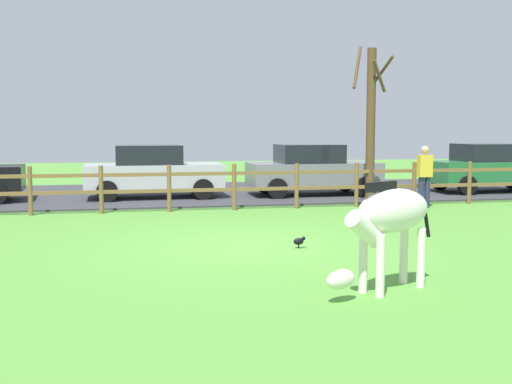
# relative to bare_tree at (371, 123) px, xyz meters

# --- Properties ---
(ground_plane) EXTENTS (60.00, 60.00, 0.00)m
(ground_plane) POSITION_rel_bare_tree_xyz_m (-4.33, -5.08, -2.24)
(ground_plane) COLOR #549338
(parking_asphalt) EXTENTS (28.00, 7.40, 0.05)m
(parking_asphalt) POSITION_rel_bare_tree_xyz_m (-4.33, 4.22, -2.21)
(parking_asphalt) COLOR #38383D
(parking_asphalt) RESTS_ON ground_plane
(paddock_fence) EXTENTS (21.68, 0.11, 1.19)m
(paddock_fence) POSITION_rel_bare_tree_xyz_m (-4.55, -0.08, -1.57)
(paddock_fence) COLOR brown
(paddock_fence) RESTS_ON ground_plane
(bare_tree) EXTENTS (1.12, 0.98, 4.31)m
(bare_tree) POSITION_rel_bare_tree_xyz_m (0.00, 0.00, 0.00)
(bare_tree) COLOR #513A23
(bare_tree) RESTS_ON ground_plane
(zebra) EXTENTS (1.79, 1.10, 1.41)m
(zebra) POSITION_rel_bare_tree_xyz_m (-3.17, -8.47, -1.31)
(zebra) COLOR white
(zebra) RESTS_ON ground_plane
(crow_on_grass) EXTENTS (0.21, 0.10, 0.20)m
(crow_on_grass) POSITION_rel_bare_tree_xyz_m (-3.49, -5.44, -2.11)
(crow_on_grass) COLOR black
(crow_on_grass) RESTS_ON ground_plane
(parked_car_silver) EXTENTS (4.04, 1.96, 1.56)m
(parked_car_silver) POSITION_rel_bare_tree_xyz_m (-5.67, 2.88, -1.40)
(parked_car_silver) COLOR #B7BABF
(parked_car_silver) RESTS_ON parking_asphalt
(parked_car_grey) EXTENTS (4.00, 1.89, 1.56)m
(parked_car_grey) POSITION_rel_bare_tree_xyz_m (-0.80, 2.70, -1.40)
(parked_car_grey) COLOR slate
(parked_car_grey) RESTS_ON parking_asphalt
(parked_car_green) EXTENTS (4.00, 1.88, 1.56)m
(parked_car_green) POSITION_rel_bare_tree_xyz_m (5.18, 2.48, -1.40)
(parked_car_green) COLOR #236B38
(parked_car_green) RESTS_ON parking_asphalt
(visitor_left_of_tree) EXTENTS (0.36, 0.23, 1.64)m
(visitor_left_of_tree) POSITION_rel_bare_tree_xyz_m (1.28, -0.62, -1.33)
(visitor_left_of_tree) COLOR #232847
(visitor_left_of_tree) RESTS_ON ground_plane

